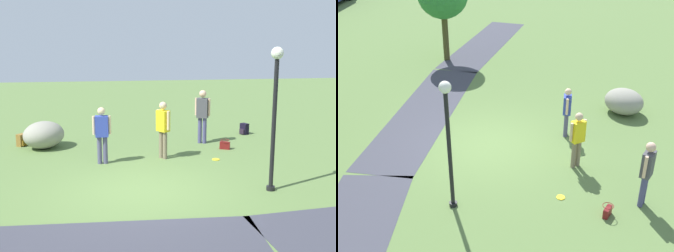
{
  "view_description": "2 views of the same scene",
  "coord_description": "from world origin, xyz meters",
  "views": [
    {
      "loc": [
        0.65,
        9.82,
        3.66
      ],
      "look_at": [
        -0.8,
        -1.22,
        1.28
      ],
      "focal_mm": 47.08,
      "sensor_mm": 36.0,
      "label": 1
    },
    {
      "loc": [
        -11.51,
        -2.13,
        6.99
      ],
      "look_at": [
        -1.0,
        -0.69,
        1.24
      ],
      "focal_mm": 47.17,
      "sensor_mm": 36.0,
      "label": 2
    }
  ],
  "objects": [
    {
      "name": "ground_plane",
      "position": [
        0.0,
        0.0,
        0.0
      ],
      "size": [
        48.0,
        48.0,
        0.0
      ],
      "primitive_type": "plane",
      "color": "#59763E"
    },
    {
      "name": "lamp_post",
      "position": [
        -3.04,
        0.35,
        2.08
      ],
      "size": [
        0.28,
        0.28,
        3.35
      ],
      "color": "black",
      "rests_on": "ground"
    },
    {
      "name": "woman_with_handbag",
      "position": [
        -2.36,
        -4.29,
        1.05
      ],
      "size": [
        0.48,
        0.37,
        1.79
      ],
      "color": "#474573",
      "rests_on": "ground"
    },
    {
      "name": "backpack_by_boulder",
      "position": [
        3.59,
        -4.67,
        0.19
      ],
      "size": [
        0.35,
        0.34,
        0.4
      ],
      "color": "brown",
      "rests_on": "ground"
    },
    {
      "name": "footpath_segment_mid",
      "position": [
        1.95,
        2.6,
        0.0
      ],
      "size": [
        8.05,
        2.19,
        0.01
      ],
      "color": "#3A3B46",
      "rests_on": "ground"
    },
    {
      "name": "passerby_on_path",
      "position": [
        -0.84,
        -2.65,
        0.98
      ],
      "size": [
        0.41,
        0.43,
        1.69
      ],
      "color": "#7A6D54",
      "rests_on": "ground"
    },
    {
      "name": "footpath_segment_far",
      "position": [
        9.9,
        1.84,
        0.0
      ],
      "size": [
        8.21,
        3.2,
        0.01
      ],
      "color": "#3A3B46",
      "rests_on": "ground"
    },
    {
      "name": "handbag_on_grass",
      "position": [
        -2.92,
        -3.42,
        0.14
      ],
      "size": [
        0.36,
        0.36,
        0.31
      ],
      "color": "maroon",
      "rests_on": "ground"
    },
    {
      "name": "lawn_boulder",
      "position": [
        2.82,
        -4.32,
        0.43
      ],
      "size": [
        1.78,
        1.82,
        0.87
      ],
      "color": "gray",
      "rests_on": "ground"
    },
    {
      "name": "frisbee_on_grass",
      "position": [
        -2.36,
        -2.29,
        0.01
      ],
      "size": [
        0.23,
        0.23,
        0.02
      ],
      "color": "yellow",
      "rests_on": "ground"
    },
    {
      "name": "man_near_boulder",
      "position": [
        0.93,
        -2.34,
        0.93
      ],
      "size": [
        0.52,
        0.24,
        1.62
      ],
      "color": "#4D4B6E",
      "rests_on": "ground"
    }
  ]
}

